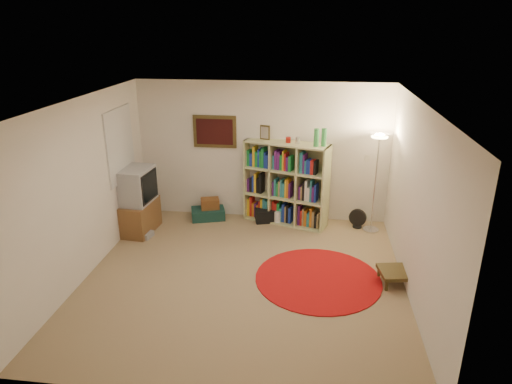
# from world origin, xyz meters

# --- Properties ---
(room) EXTENTS (4.54, 4.54, 2.54)m
(room) POSITION_xyz_m (-0.05, 0.05, 1.26)
(room) COLOR #907754
(room) RESTS_ON ground
(bookshelf) EXTENTS (1.55, 0.86, 1.79)m
(bookshelf) POSITION_xyz_m (0.44, 2.05, 0.72)
(bookshelf) COLOR #BABE7E
(bookshelf) RESTS_ON ground
(floor_lamp) EXTENTS (0.42, 0.42, 1.74)m
(floor_lamp) POSITION_xyz_m (1.97, 1.85, 1.45)
(floor_lamp) COLOR silver
(floor_lamp) RESTS_ON ground
(floor_fan) EXTENTS (0.31, 0.20, 0.35)m
(floor_fan) POSITION_xyz_m (1.74, 1.94, 0.18)
(floor_fan) COLOR black
(floor_fan) RESTS_ON ground
(tv_stand) EXTENTS (0.62, 0.84, 1.15)m
(tv_stand) POSITION_xyz_m (-2.06, 1.32, 0.55)
(tv_stand) COLOR brown
(tv_stand) RESTS_ON ground
(dvd_box) EXTENTS (0.32, 0.28, 0.09)m
(dvd_box) POSITION_xyz_m (-1.89, 1.10, 0.05)
(dvd_box) COLOR #9E9EA3
(dvd_box) RESTS_ON ground
(suitcase) EXTENTS (0.69, 0.55, 0.19)m
(suitcase) POSITION_xyz_m (-0.98, 2.00, 0.10)
(suitcase) COLOR #13352F
(suitcase) RESTS_ON ground
(wicker_basket) EXTENTS (0.38, 0.32, 0.19)m
(wicker_basket) POSITION_xyz_m (-0.94, 2.03, 0.29)
(wicker_basket) COLOR #5D3317
(wicker_basket) RESTS_ON suitcase
(duffel_bag) EXTENTS (0.41, 0.37, 0.24)m
(duffel_bag) POSITION_xyz_m (0.08, 2.01, 0.12)
(duffel_bag) COLOR black
(duffel_bag) RESTS_ON ground
(paper_towel) EXTENTS (0.15, 0.15, 0.24)m
(paper_towel) POSITION_xyz_m (0.32, 1.93, 0.12)
(paper_towel) COLOR white
(paper_towel) RESTS_ON ground
(red_rug) EXTENTS (1.79, 1.79, 0.02)m
(red_rug) POSITION_xyz_m (1.06, 0.11, 0.01)
(red_rug) COLOR #9C0B0C
(red_rug) RESTS_ON ground
(side_table) EXTENTS (0.51, 0.51, 0.20)m
(side_table) POSITION_xyz_m (2.12, 0.14, 0.17)
(side_table) COLOR #3B2E14
(side_table) RESTS_ON ground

